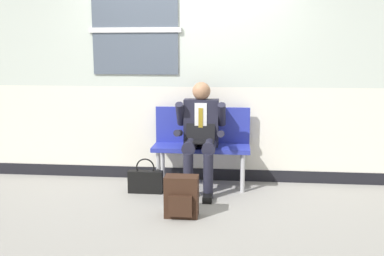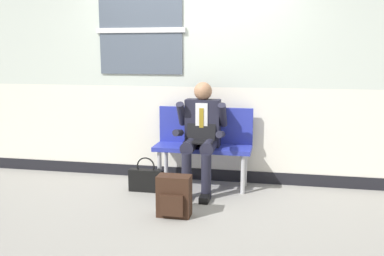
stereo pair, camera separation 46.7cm
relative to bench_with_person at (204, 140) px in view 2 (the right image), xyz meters
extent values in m
plane|color=gray|center=(-0.18, -0.30, -0.56)|extent=(18.00, 18.00, 0.00)
cube|color=beige|center=(-0.18, 0.28, 1.58)|extent=(6.64, 0.12, 1.93)
cube|color=silver|center=(-0.18, 0.28, 0.11)|extent=(6.64, 0.12, 1.03)
cube|color=black|center=(-0.18, 0.28, -0.48)|extent=(6.64, 0.14, 0.15)
cube|color=#4C5666|center=(-0.83, 0.21, 1.30)|extent=(1.05, 0.02, 1.06)
cube|color=silver|center=(-0.83, 0.20, 1.30)|extent=(1.13, 0.03, 0.06)
cube|color=#28339E|center=(0.00, -0.07, -0.08)|extent=(1.14, 0.42, 0.05)
cube|color=#28339E|center=(0.00, 0.11, 0.17)|extent=(1.14, 0.04, 0.43)
cylinder|color=#B7B7BC|center=(-0.49, -0.22, -0.33)|extent=(0.05, 0.05, 0.45)
cylinder|color=#B7B7BC|center=(-0.49, 0.08, -0.33)|extent=(0.05, 0.05, 0.45)
cylinder|color=#B7B7BC|center=(0.49, -0.22, -0.33)|extent=(0.05, 0.05, 0.45)
cylinder|color=#B7B7BC|center=(0.49, 0.08, -0.33)|extent=(0.05, 0.05, 0.45)
cylinder|color=#1E1E2D|center=(-0.11, -0.28, -0.01)|extent=(0.15, 0.40, 0.15)
cylinder|color=#1E1E2D|center=(-0.11, -0.47, -0.30)|extent=(0.11, 0.11, 0.50)
cube|color=black|center=(-0.11, -0.53, -0.52)|extent=(0.10, 0.26, 0.07)
cylinder|color=#1E1E2D|center=(0.11, -0.28, -0.01)|extent=(0.15, 0.40, 0.15)
cylinder|color=#1E1E2D|center=(0.11, -0.47, -0.30)|extent=(0.11, 0.11, 0.50)
cube|color=black|center=(0.11, -0.53, -0.52)|extent=(0.10, 0.26, 0.07)
cube|color=#1E1E2D|center=(0.00, -0.07, 0.22)|extent=(0.40, 0.18, 0.55)
cube|color=silver|center=(0.00, -0.17, 0.27)|extent=(0.14, 0.01, 0.39)
cube|color=olive|center=(0.00, -0.18, 0.24)|extent=(0.05, 0.01, 0.33)
sphere|color=#9E7051|center=(0.00, -0.07, 0.59)|extent=(0.21, 0.21, 0.21)
cylinder|color=#1E1E2D|center=(-0.24, -0.14, 0.33)|extent=(0.09, 0.25, 0.30)
cylinder|color=#1E1E2D|center=(-0.24, -0.31, 0.14)|extent=(0.08, 0.27, 0.12)
cylinder|color=#1E1E2D|center=(0.24, -0.14, 0.33)|extent=(0.09, 0.25, 0.30)
cylinder|color=#1E1E2D|center=(0.24, -0.31, 0.14)|extent=(0.08, 0.27, 0.12)
cube|color=black|center=(0.00, -0.31, 0.05)|extent=(0.33, 0.22, 0.02)
cube|color=black|center=(0.00, -0.18, 0.16)|extent=(0.33, 0.08, 0.21)
cube|color=#331E14|center=(-0.11, -1.03, -0.35)|extent=(0.33, 0.18, 0.41)
cube|color=#331E14|center=(-0.11, -1.14, -0.41)|extent=(0.23, 0.04, 0.20)
cube|color=black|center=(-0.62, -0.36, -0.43)|extent=(0.40, 0.10, 0.26)
torus|color=black|center=(-0.62, -0.36, -0.26)|extent=(0.21, 0.02, 0.21)
camera|label=1|loc=(0.40, -5.01, 1.04)|focal=40.25mm
camera|label=2|loc=(0.86, -4.94, 1.04)|focal=40.25mm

